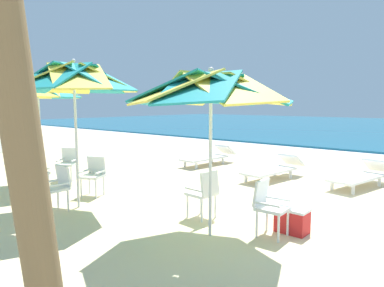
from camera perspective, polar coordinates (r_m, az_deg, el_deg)
The scene contains 14 objects.
ground_plane at distance 7.05m, azimuth 22.10°, elevation -10.68°, with size 80.00×80.00×0.00m, color beige.
beach_umbrella_0 at distance 5.21m, azimuth 3.12°, elevation 8.75°, with size 2.53×2.53×2.57m.
plastic_chair_0 at distance 5.54m, azimuth 12.47°, elevation -9.68°, with size 0.49×0.47×0.87m.
plastic_chair_1 at distance 6.18m, azimuth 2.03°, elevation -7.82°, with size 0.50×0.47×0.87m.
beach_umbrella_1 at distance 7.04m, azimuth -18.81°, elevation 9.94°, with size 2.41×2.41×2.87m.
plastic_chair_2 at distance 8.01m, azimuth -15.83°, elevation -4.73°, with size 0.60×0.61×0.87m.
plastic_chair_3 at distance 7.08m, azimuth -21.27°, elevation -6.41°, with size 0.46×0.48×0.87m.
beach_umbrella_2 at distance 9.51m, azimuth -23.98°, elevation 8.10°, with size 2.14×2.14×2.75m.
plastic_chair_4 at distance 8.69m, azimuth -24.55°, elevation -4.21°, with size 0.48×0.51×0.87m.
plastic_chair_5 at distance 9.80m, azimuth -19.68°, elevation -2.84°, with size 0.62×0.63×0.87m.
sun_lounger_1 at distance 9.48m, azimuth 25.97°, elevation -4.75°, with size 1.04×2.23×0.62m.
sun_lounger_2 at distance 9.64m, azimuth 13.24°, elevation -4.08°, with size 0.90×2.21×0.62m.
sun_lounger_3 at distance 11.59m, azimuth 2.74°, elevation -2.14°, with size 0.80×2.19×0.62m.
cooler_box at distance 5.84m, azimuth 16.12°, elevation -11.97°, with size 0.50×0.34×0.40m.
Camera 1 is at (2.11, -6.41, 2.03)m, focal length 32.48 mm.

